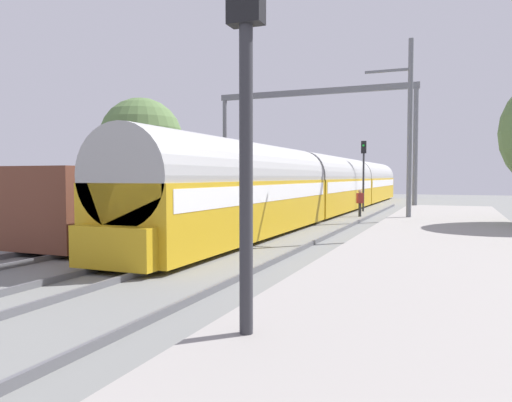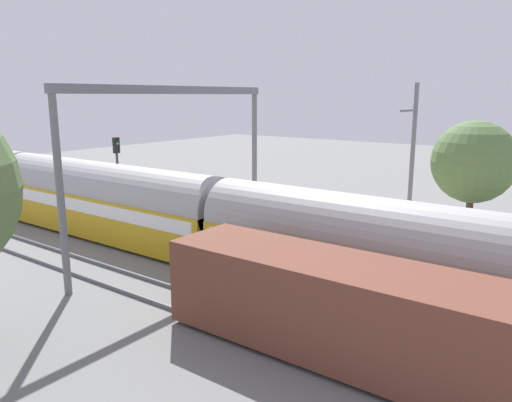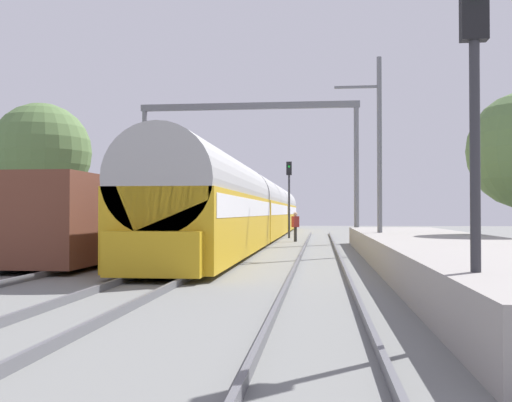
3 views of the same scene
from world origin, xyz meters
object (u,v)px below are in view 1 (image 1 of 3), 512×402
object	(u,v)px
passenger_train	(333,184)
freight_car	(151,201)
person_crossing	(360,200)
railway_signal_far	(364,166)
railway_signal_near	(246,112)
catenary_gantry	(313,126)

from	to	relation	value
passenger_train	freight_car	xyz separation A→B (m)	(-3.98, -16.91, -0.50)
person_crossing	railway_signal_far	distance (m)	5.37
passenger_train	railway_signal_near	size ratio (longest dim) A/B	9.93
railway_signal_near	passenger_train	bearing A→B (deg)	101.44
freight_car	catenary_gantry	bearing A→B (deg)	70.87
railway_signal_far	railway_signal_near	bearing A→B (deg)	-82.43
person_crossing	railway_signal_near	world-z (taller)	railway_signal_near
passenger_train	freight_car	bearing A→B (deg)	-103.24
railway_signal_near	catenary_gantry	size ratio (longest dim) A/B	0.40
person_crossing	catenary_gantry	world-z (taller)	catenary_gantry
freight_car	railway_signal_far	distance (m)	19.26
freight_car	railway_signal_far	world-z (taller)	railway_signal_far
railway_signal_near	railway_signal_far	bearing A→B (deg)	97.57
passenger_train	railway_signal_near	xyz separation A→B (m)	(6.10, -30.15, 1.21)
railway_signal_near	catenary_gantry	world-z (taller)	catenary_gantry
passenger_train	freight_car	world-z (taller)	passenger_train
passenger_train	freight_car	distance (m)	17.38
person_crossing	railway_signal_far	size ratio (longest dim) A/B	0.34
person_crossing	railway_signal_near	size ratio (longest dim) A/B	0.35
railway_signal_far	catenary_gantry	size ratio (longest dim) A/B	0.41
passenger_train	railway_signal_near	bearing A→B (deg)	-78.56
catenary_gantry	person_crossing	bearing A→B (deg)	37.27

